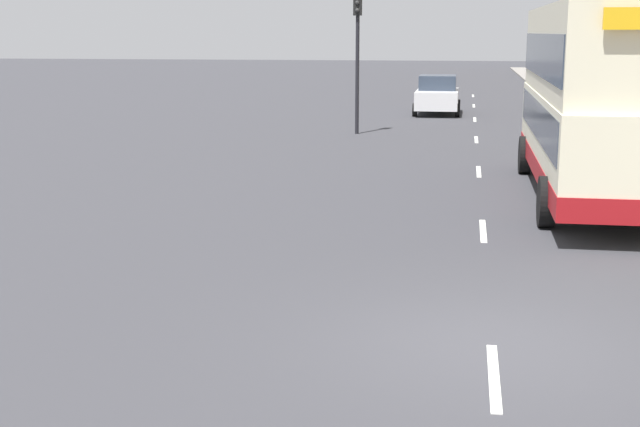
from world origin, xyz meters
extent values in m
plane|color=#38383D|center=(0.00, 0.00, 0.00)|extent=(220.00, 220.00, 0.00)
cube|color=gray|center=(6.50, 38.50, 0.07)|extent=(5.00, 93.00, 0.14)
cube|color=silver|center=(0.00, -1.01, 0.01)|extent=(0.12, 2.00, 0.01)
cube|color=silver|center=(0.00, 6.44, 0.01)|extent=(0.12, 2.00, 0.01)
cube|color=silver|center=(0.00, 13.88, 0.01)|extent=(0.12, 2.00, 0.01)
cube|color=silver|center=(0.00, 21.32, 0.01)|extent=(0.12, 2.00, 0.01)
cube|color=silver|center=(0.00, 28.76, 0.01)|extent=(0.12, 2.00, 0.01)
cube|color=silver|center=(0.00, 36.21, 0.01)|extent=(0.12, 2.00, 0.01)
cube|color=silver|center=(0.00, 43.65, 0.01)|extent=(0.12, 2.00, 0.01)
cube|color=beige|center=(2.48, 10.26, 1.43)|extent=(2.55, 10.47, 1.85)
cube|color=beige|center=(2.48, 10.26, 3.33)|extent=(2.50, 10.16, 1.95)
cube|color=maroon|center=(2.48, 10.26, 0.72)|extent=(2.58, 10.52, 0.45)
cube|color=#2D3847|center=(2.48, 10.26, 1.79)|extent=(2.58, 9.84, 0.81)
cube|color=#2D3847|center=(2.48, 10.26, 3.23)|extent=(2.55, 9.84, 0.94)
cylinder|color=black|center=(1.20, 13.82, 0.50)|extent=(0.30, 1.00, 1.00)
cylinder|color=black|center=(3.75, 13.82, 0.50)|extent=(0.30, 1.00, 1.00)
cylinder|color=black|center=(1.20, 7.01, 0.50)|extent=(0.30, 1.00, 1.00)
cube|color=silver|center=(-1.72, 31.12, 0.71)|extent=(1.90, 4.08, 0.81)
cube|color=#2D3847|center=(-1.72, 31.32, 1.44)|extent=(1.67, 1.96, 0.66)
cylinder|color=black|center=(-0.77, 29.86, 0.30)|extent=(0.20, 0.60, 0.60)
cylinder|color=black|center=(-2.67, 29.86, 0.30)|extent=(0.20, 0.60, 0.60)
cylinder|color=black|center=(-0.77, 32.38, 0.30)|extent=(0.20, 0.60, 0.60)
cylinder|color=black|center=(-2.67, 32.38, 0.30)|extent=(0.20, 0.60, 0.60)
cylinder|color=black|center=(-4.40, 22.55, 2.66)|extent=(0.14, 0.14, 5.32)
cube|color=black|center=(-4.40, 22.50, 4.77)|extent=(0.30, 0.24, 0.90)
sphere|color=#2D2D2D|center=(-4.40, 22.38, 4.77)|extent=(0.16, 0.16, 0.16)
sphere|color=#2D2D2D|center=(-4.40, 22.38, 4.50)|extent=(0.16, 0.16, 0.16)
camera|label=1|loc=(-0.40, -10.45, 3.73)|focal=50.00mm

